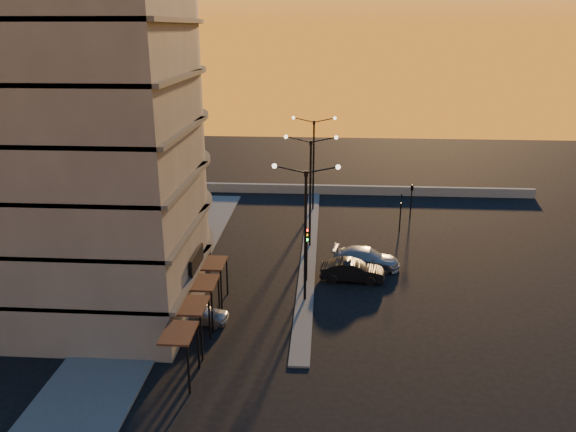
# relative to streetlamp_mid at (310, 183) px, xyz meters

# --- Properties ---
(ground) EXTENTS (120.00, 120.00, 0.00)m
(ground) POSITION_rel_streetlamp_mid_xyz_m (0.00, -10.00, -5.59)
(ground) COLOR black
(ground) RESTS_ON ground
(sidewalk_west) EXTENTS (5.00, 40.00, 0.12)m
(sidewalk_west) POSITION_rel_streetlamp_mid_xyz_m (-10.50, -6.00, -5.53)
(sidewalk_west) COLOR #545351
(sidewalk_west) RESTS_ON ground
(median) EXTENTS (1.20, 36.00, 0.12)m
(median) POSITION_rel_streetlamp_mid_xyz_m (0.00, 0.00, -5.53)
(median) COLOR #545351
(median) RESTS_ON ground
(parapet) EXTENTS (44.00, 0.50, 1.00)m
(parapet) POSITION_rel_streetlamp_mid_xyz_m (2.00, 16.00, -5.09)
(parapet) COLOR slate
(parapet) RESTS_ON ground
(building) EXTENTS (14.35, 17.08, 25.00)m
(building) POSITION_rel_streetlamp_mid_xyz_m (-14.00, -9.97, 6.32)
(building) COLOR #615B55
(building) RESTS_ON ground
(streetlamp_near) EXTENTS (4.32, 0.32, 9.51)m
(streetlamp_near) POSITION_rel_streetlamp_mid_xyz_m (0.00, -10.00, 0.00)
(streetlamp_near) COLOR black
(streetlamp_near) RESTS_ON ground
(streetlamp_mid) EXTENTS (4.32, 0.32, 9.51)m
(streetlamp_mid) POSITION_rel_streetlamp_mid_xyz_m (0.00, 0.00, 0.00)
(streetlamp_mid) COLOR black
(streetlamp_mid) RESTS_ON ground
(streetlamp_far) EXTENTS (4.32, 0.32, 9.51)m
(streetlamp_far) POSITION_rel_streetlamp_mid_xyz_m (0.00, 10.00, 0.00)
(streetlamp_far) COLOR black
(streetlamp_far) RESTS_ON ground
(traffic_light_main) EXTENTS (0.28, 0.44, 4.25)m
(traffic_light_main) POSITION_rel_streetlamp_mid_xyz_m (0.00, -7.13, -2.70)
(traffic_light_main) COLOR black
(traffic_light_main) RESTS_ON ground
(signal_east_a) EXTENTS (0.13, 0.16, 3.60)m
(signal_east_a) POSITION_rel_streetlamp_mid_xyz_m (8.00, 4.00, -3.66)
(signal_east_a) COLOR black
(signal_east_a) RESTS_ON ground
(signal_east_b) EXTENTS (0.42, 1.99, 3.60)m
(signal_east_b) POSITION_rel_streetlamp_mid_xyz_m (9.50, 8.00, -2.49)
(signal_east_b) COLOR black
(signal_east_b) RESTS_ON ground
(car_hatchback) EXTENTS (3.85, 1.89, 1.27)m
(car_hatchback) POSITION_rel_streetlamp_mid_xyz_m (-6.50, -13.38, -4.96)
(car_hatchback) COLOR #A0A2A7
(car_hatchback) RESTS_ON ground
(car_sedan) EXTENTS (4.75, 1.86, 1.54)m
(car_sedan) POSITION_rel_streetlamp_mid_xyz_m (3.32, -6.53, -4.82)
(car_sedan) COLOR black
(car_sedan) RESTS_ON ground
(car_wagon) EXTENTS (5.52, 3.10, 1.51)m
(car_wagon) POSITION_rel_streetlamp_mid_xyz_m (4.50, -4.04, -4.84)
(car_wagon) COLOR #95979C
(car_wagon) RESTS_ON ground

